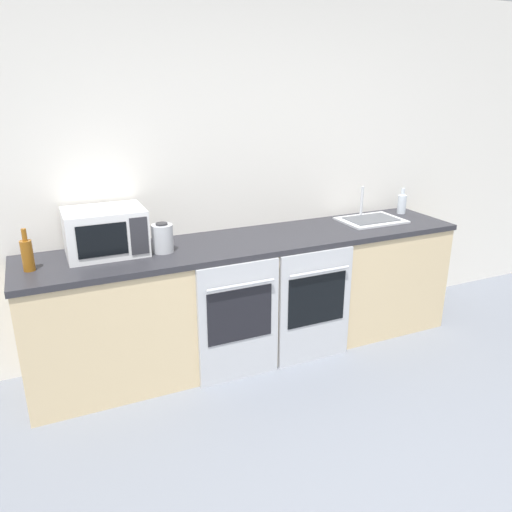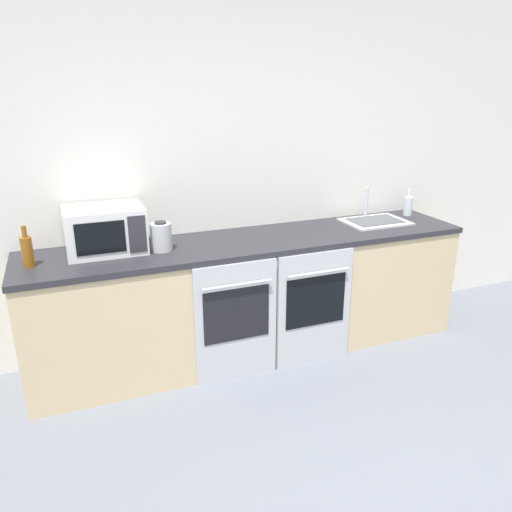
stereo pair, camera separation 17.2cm
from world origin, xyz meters
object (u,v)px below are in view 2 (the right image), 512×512
oven_right (314,308)px  oven_left (236,322)px  microwave (105,230)px  sink (375,221)px  kettle (161,237)px  bottle_clear (408,205)px  bottle_amber (27,251)px

oven_right → oven_left: bearing=180.0°
microwave → sink: bearing=-1.2°
kettle → microwave: bearing=161.9°
bottle_clear → kettle: bearing=-175.5°
oven_left → kettle: size_ratio=4.32×
sink → microwave: bearing=178.8°
oven_left → kettle: (-0.40, 0.32, 0.55)m
bottle_amber → oven_left: bearing=-14.0°
oven_left → kettle: kettle is taller
bottle_clear → sink: size_ratio=0.44×
microwave → kettle: (0.34, -0.11, -0.06)m
bottle_clear → kettle: size_ratio=1.10×
kettle → sink: (1.72, 0.07, -0.08)m
oven_right → kettle: size_ratio=4.32×
oven_right → microwave: size_ratio=1.70×
bottle_clear → bottle_amber: bottle_amber is taller
oven_right → bottle_clear: bearing=23.4°
kettle → bottle_clear: bearing=4.5°
oven_left → sink: size_ratio=1.71×
oven_right → sink: (0.73, 0.39, 0.47)m
sink → oven_left: bearing=-163.6°
bottle_clear → sink: (-0.39, -0.10, -0.07)m
oven_right → bottle_amber: bottle_amber is taller
oven_right → bottle_clear: (1.12, 0.48, 0.54)m
oven_right → microwave: microwave is taller
microwave → kettle: size_ratio=2.55×
oven_left → bottle_clear: bottle_clear is taller
bottle_amber → kettle: 0.81m
oven_left → oven_right: 0.59m
bottle_clear → bottle_amber: 2.93m
kettle → sink: sink is taller
microwave → bottle_clear: 2.45m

